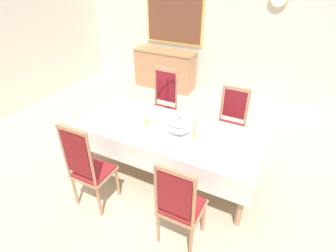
{
  "coord_description": "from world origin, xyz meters",
  "views": [
    {
      "loc": [
        1.31,
        -2.73,
        2.65
      ],
      "look_at": [
        0.02,
        -0.21,
        0.88
      ],
      "focal_mm": 28.52,
      "sensor_mm": 36.0,
      "label": 1
    }
  ],
  "objects": [
    {
      "name": "dining_table",
      "position": [
        0.0,
        -0.12,
        0.68
      ],
      "size": [
        2.39,
        1.02,
        0.76
      ],
      "color": "#B7775D",
      "rests_on": "ground"
    },
    {
      "name": "back_wall",
      "position": [
        0.0,
        2.92,
        1.58
      ],
      "size": [
        7.2,
        0.08,
        3.16
      ],
      "primitive_type": "cube",
      "color": "silver",
      "rests_on": "ground"
    },
    {
      "name": "sideboard",
      "position": [
        -1.52,
        2.6,
        0.45
      ],
      "size": [
        1.44,
        0.48,
        0.9
      ],
      "rotation": [
        0.0,
        0.0,
        3.14
      ],
      "color": "tan",
      "rests_on": "ground"
    },
    {
      "name": "tablecloth",
      "position": [
        0.0,
        -0.12,
        0.68
      ],
      "size": [
        2.41,
        1.04,
        0.33
      ],
      "color": "white",
      "rests_on": "dining_table"
    },
    {
      "name": "spoon_primary",
      "position": [
        -0.32,
        0.27,
        0.77
      ],
      "size": [
        0.03,
        0.18,
        0.01
      ],
      "rotation": [
        0.0,
        0.0,
        -0.03
      ],
      "color": "gold",
      "rests_on": "tablecloth"
    },
    {
      "name": "chair_south_a",
      "position": [
        -0.6,
        -1.04,
        0.6
      ],
      "size": [
        0.44,
        0.42,
        1.2
      ],
      "color": "tan",
      "rests_on": "ground"
    },
    {
      "name": "chair_south_b",
      "position": [
        0.57,
        -1.04,
        0.56
      ],
      "size": [
        0.44,
        0.42,
        1.11
      ],
      "color": "#BD7653",
      "rests_on": "ground"
    },
    {
      "name": "bowl_far_right",
      "position": [
        -0.44,
        0.22,
        0.78
      ],
      "size": [
        0.16,
        0.16,
        0.03
      ],
      "color": "white",
      "rests_on": "tablecloth"
    },
    {
      "name": "spoon_secondary",
      "position": [
        -1.05,
        -0.46,
        0.77
      ],
      "size": [
        0.06,
        0.17,
        0.01
      ],
      "rotation": [
        0.0,
        0.0,
        0.25
      ],
      "color": "gold",
      "rests_on": "tablecloth"
    },
    {
      "name": "chair_north_b",
      "position": [
        0.57,
        0.79,
        0.55
      ],
      "size": [
        0.44,
        0.42,
        1.07
      ],
      "rotation": [
        0.0,
        0.0,
        3.14
      ],
      "color": "tan",
      "rests_on": "ground"
    },
    {
      "name": "framed_painting",
      "position": [
        -1.4,
        2.86,
        1.74
      ],
      "size": [
        1.36,
        0.05,
        1.45
      ],
      "color": "#D1B251"
    },
    {
      "name": "soup_tureen",
      "position": [
        0.13,
        -0.12,
        0.87
      ],
      "size": [
        0.29,
        0.29,
        0.23
      ],
      "color": "white",
      "rests_on": "tablecloth"
    },
    {
      "name": "chair_north_a",
      "position": [
        -0.6,
        0.8,
        0.58
      ],
      "size": [
        0.44,
        0.42,
        1.17
      ],
      "rotation": [
        0.0,
        0.0,
        3.14
      ],
      "color": "tan",
      "rests_on": "ground"
    },
    {
      "name": "bowl_near_left",
      "position": [
        -0.21,
        0.24,
        0.78
      ],
      "size": [
        0.15,
        0.15,
        0.04
      ],
      "color": "white",
      "rests_on": "tablecloth"
    },
    {
      "name": "candlestick_west",
      "position": [
        -0.35,
        -0.12,
        0.89
      ],
      "size": [
        0.07,
        0.07,
        0.32
      ],
      "color": "gold",
      "rests_on": "tablecloth"
    },
    {
      "name": "bowl_near_right",
      "position": [
        -0.91,
        -0.49,
        0.78
      ],
      "size": [
        0.19,
        0.19,
        0.04
      ],
      "color": "white",
      "rests_on": "tablecloth"
    },
    {
      "name": "bowl_far_left",
      "position": [
        -0.9,
        0.22,
        0.78
      ],
      "size": [
        0.18,
        0.18,
        0.04
      ],
      "color": "white",
      "rests_on": "tablecloth"
    },
    {
      "name": "ground",
      "position": [
        0.0,
        0.0,
        -0.02
      ],
      "size": [
        7.2,
        5.76,
        0.04
      ],
      "primitive_type": "cube",
      "color": "beige"
    },
    {
      "name": "candlestick_east",
      "position": [
        0.35,
        -0.12,
        0.92
      ],
      "size": [
        0.07,
        0.07,
        0.39
      ],
      "color": "gold",
      "rests_on": "tablecloth"
    }
  ]
}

